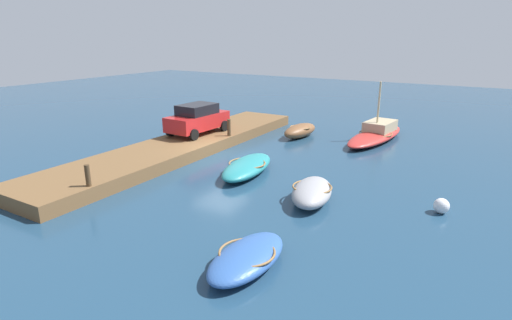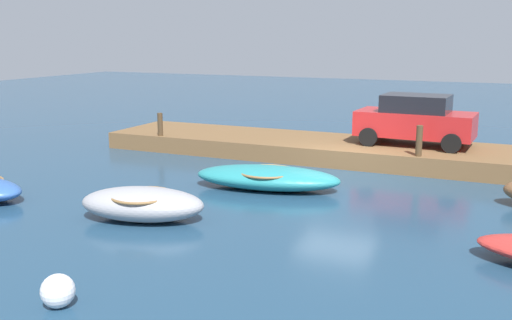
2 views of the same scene
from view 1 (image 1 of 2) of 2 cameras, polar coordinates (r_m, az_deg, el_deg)
ground_plane at (r=21.76m, az=-5.03°, el=0.23°), size 84.00×84.00×0.00m
dock_platform at (r=23.24m, az=-10.24°, el=1.91°), size 19.25×3.65×0.62m
rowboat_brown at (r=26.33m, az=6.18°, el=4.13°), size 3.30×1.60×0.83m
rowboat_grey at (r=16.11m, az=7.83°, el=-4.44°), size 3.32×2.19×0.81m
motorboat_teal at (r=19.20m, az=-1.24°, el=-0.93°), size 4.48×2.31×0.67m
sailboat_red at (r=26.42m, az=16.49°, el=3.55°), size 7.12×2.69×3.63m
rowboat_blue at (r=11.75m, az=-1.26°, el=-13.44°), size 3.20×1.63×0.61m
mooring_post_west at (r=23.89m, az=-3.80°, el=4.55°), size 0.20×0.20×0.99m
mooring_post_mid_west at (r=17.14m, az=-22.48°, el=-2.02°), size 0.20×0.20×0.87m
parked_car at (r=24.59m, az=-8.18°, el=5.75°), size 4.04×2.17×1.76m
marker_buoy at (r=16.50m, az=24.51°, el=-5.86°), size 0.57×0.57×0.57m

